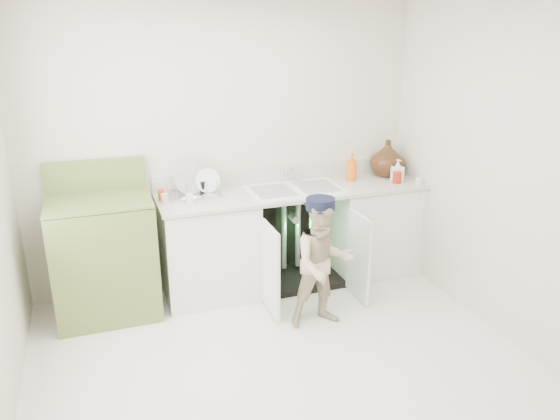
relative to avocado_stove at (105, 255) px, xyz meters
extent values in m
plane|color=beige|center=(1.12, -1.18, -0.51)|extent=(3.50, 3.50, 0.00)
cube|color=beige|center=(1.12, 0.32, 0.74)|extent=(3.50, 2.50, 0.02)
cube|color=beige|center=(1.12, -2.68, 0.74)|extent=(3.50, 2.50, 0.02)
cube|color=beige|center=(2.87, -1.18, 0.74)|extent=(2.50, 3.00, 0.02)
cube|color=white|center=(0.87, 0.02, -0.08)|extent=(0.80, 0.60, 0.86)
cube|color=white|center=(2.47, 0.02, -0.08)|extent=(0.80, 0.60, 0.86)
cube|color=black|center=(1.67, 0.29, -0.08)|extent=(0.80, 0.06, 0.86)
cube|color=black|center=(1.67, 0.02, -0.48)|extent=(0.80, 0.60, 0.06)
cylinder|color=gray|center=(1.60, 0.12, -0.06)|extent=(0.05, 0.05, 0.70)
cylinder|color=gray|center=(1.74, 0.12, -0.06)|extent=(0.05, 0.05, 0.70)
cylinder|color=gray|center=(1.67, 0.07, 0.11)|extent=(0.07, 0.18, 0.07)
cube|color=white|center=(1.27, -0.48, -0.11)|extent=(0.03, 0.40, 0.76)
cube|color=white|center=(2.07, -0.48, -0.11)|extent=(0.02, 0.40, 0.76)
cube|color=beige|center=(1.67, 0.02, 0.37)|extent=(2.44, 0.64, 0.03)
cube|color=beige|center=(1.67, 0.31, 0.46)|extent=(2.44, 0.02, 0.15)
cube|color=white|center=(1.67, 0.02, 0.38)|extent=(0.85, 0.55, 0.02)
cube|color=gray|center=(1.47, 0.02, 0.39)|extent=(0.34, 0.40, 0.01)
cube|color=gray|center=(1.88, 0.02, 0.39)|extent=(0.34, 0.40, 0.01)
cylinder|color=silver|center=(1.67, 0.24, 0.48)|extent=(0.03, 0.03, 0.17)
cylinder|color=silver|center=(1.67, 0.18, 0.55)|extent=(0.02, 0.14, 0.02)
cylinder|color=silver|center=(1.78, 0.24, 0.43)|extent=(0.04, 0.04, 0.06)
cylinder|color=white|center=(2.80, -0.29, 0.04)|extent=(0.01, 0.01, 0.70)
cube|color=white|center=(2.80, -0.20, 0.42)|extent=(0.04, 0.02, 0.06)
cube|color=silver|center=(0.79, 0.14, 0.40)|extent=(0.43, 0.29, 0.02)
cylinder|color=silver|center=(0.76, 0.16, 0.47)|extent=(0.27, 0.10, 0.26)
cylinder|color=white|center=(0.91, 0.14, 0.46)|extent=(0.21, 0.06, 0.21)
cylinder|color=silver|center=(0.62, 0.04, 0.47)|extent=(0.01, 0.01, 0.12)
cylinder|color=silver|center=(0.71, 0.04, 0.47)|extent=(0.01, 0.01, 0.12)
cylinder|color=silver|center=(0.79, 0.04, 0.47)|extent=(0.01, 0.01, 0.12)
cylinder|color=silver|center=(0.88, 0.04, 0.47)|extent=(0.01, 0.01, 0.12)
cylinder|color=silver|center=(0.97, 0.04, 0.47)|extent=(0.01, 0.01, 0.12)
imported|color=#4C2615|center=(2.67, 0.16, 0.56)|extent=(0.33, 0.33, 0.35)
imported|color=orange|center=(2.27, 0.12, 0.52)|extent=(0.10, 0.10, 0.26)
imported|color=white|center=(2.67, -0.04, 0.49)|extent=(0.09, 0.10, 0.21)
cylinder|color=#A91E0E|center=(2.63, -0.10, 0.44)|extent=(0.08, 0.08, 0.11)
cylinder|color=red|center=(0.50, 0.10, 0.44)|extent=(0.05, 0.05, 0.10)
cylinder|color=beige|center=(0.52, 0.02, 0.43)|extent=(0.06, 0.06, 0.08)
cylinder|color=black|center=(0.86, 0.14, 0.45)|extent=(0.04, 0.04, 0.12)
cube|color=silver|center=(0.71, -0.08, 0.43)|extent=(0.05, 0.05, 0.09)
cube|color=olive|center=(0.00, -0.01, -0.03)|extent=(0.80, 0.65, 0.97)
cube|color=olive|center=(0.00, -0.01, 0.48)|extent=(0.80, 0.65, 0.02)
cube|color=olive|center=(0.00, 0.28, 0.61)|extent=(0.80, 0.06, 0.25)
cylinder|color=black|center=(-0.20, -0.17, 0.47)|extent=(0.18, 0.18, 0.02)
cylinder|color=silver|center=(-0.20, -0.17, 0.48)|extent=(0.21, 0.21, 0.01)
cylinder|color=black|center=(-0.20, 0.15, 0.47)|extent=(0.18, 0.18, 0.02)
cylinder|color=silver|center=(-0.20, 0.15, 0.48)|extent=(0.21, 0.21, 0.01)
cylinder|color=black|center=(0.20, -0.17, 0.47)|extent=(0.18, 0.18, 0.02)
cylinder|color=silver|center=(0.20, -0.17, 0.48)|extent=(0.21, 0.21, 0.01)
cylinder|color=black|center=(0.20, 0.15, 0.47)|extent=(0.18, 0.18, 0.02)
cylinder|color=silver|center=(0.20, 0.15, 0.48)|extent=(0.21, 0.21, 0.01)
imported|color=beige|center=(1.61, -0.76, 0.01)|extent=(0.53, 0.42, 1.05)
cylinder|color=black|center=(1.61, -0.76, 0.50)|extent=(0.23, 0.23, 0.09)
cube|color=black|center=(1.61, -0.66, 0.47)|extent=(0.17, 0.10, 0.01)
cube|color=black|center=(1.70, -0.32, 0.21)|extent=(0.07, 0.01, 0.14)
cube|color=#26F23F|center=(1.70, -0.33, 0.21)|extent=(0.06, 0.00, 0.12)
camera|label=1|loc=(0.00, -4.32, 1.81)|focal=35.00mm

